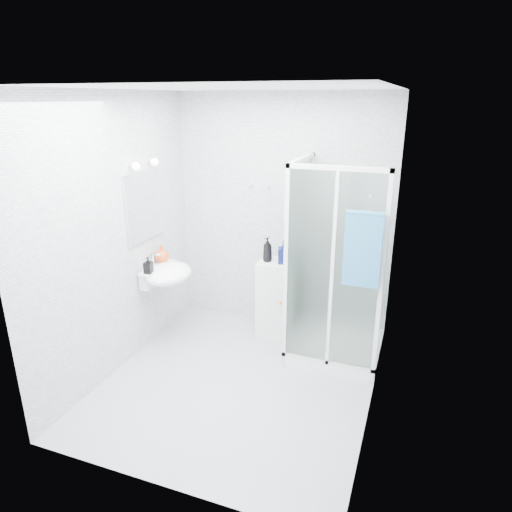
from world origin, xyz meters
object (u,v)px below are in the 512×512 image
at_px(shower_enclosure, 328,316).
at_px(soap_dispenser_orange, 162,254).
at_px(wall_basin, 166,274).
at_px(shampoo_bottle_b, 283,252).
at_px(hand_towel, 363,248).
at_px(storage_cabinet, 275,298).
at_px(soap_dispenser_black, 148,265).
at_px(shampoo_bottle_a, 268,250).

bearing_deg(shower_enclosure, soap_dispenser_orange, -174.37).
relative_size(wall_basin, soap_dispenser_orange, 2.97).
height_order(shampoo_bottle_b, soap_dispenser_orange, shampoo_bottle_b).
xyz_separation_m(hand_towel, soap_dispenser_orange, (-2.11, 0.23, -0.38)).
height_order(shower_enclosure, soap_dispenser_orange, shower_enclosure).
bearing_deg(shower_enclosure, storage_cabinet, 157.97).
distance_m(storage_cabinet, soap_dispenser_orange, 1.33).
bearing_deg(wall_basin, storage_cabinet, 29.56).
xyz_separation_m(storage_cabinet, soap_dispenser_black, (-1.09, -0.77, 0.52)).
distance_m(storage_cabinet, shampoo_bottle_a, 0.57).
height_order(hand_towel, soap_dispenser_black, hand_towel).
distance_m(shower_enclosure, soap_dispenser_black, 1.87).
xyz_separation_m(hand_towel, soap_dispenser_black, (-2.07, -0.10, -0.39)).
bearing_deg(shampoo_bottle_b, shampoo_bottle_a, -178.38).
bearing_deg(shampoo_bottle_a, shower_enclosure, -17.95).
xyz_separation_m(shampoo_bottle_a, soap_dispenser_black, (-1.01, -0.74, -0.05)).
xyz_separation_m(shampoo_bottle_b, soap_dispenser_black, (-1.18, -0.75, -0.04)).
bearing_deg(soap_dispenser_black, hand_towel, 2.91).
bearing_deg(storage_cabinet, wall_basin, -151.94).
height_order(shower_enclosure, shampoo_bottle_b, shower_enclosure).
relative_size(wall_basin, storage_cabinet, 0.65).
bearing_deg(shampoo_bottle_a, soap_dispenser_black, -143.55).
bearing_deg(shampoo_bottle_a, hand_towel, -30.95).
relative_size(storage_cabinet, shampoo_bottle_b, 3.50).
height_order(storage_cabinet, shampoo_bottle_b, shampoo_bottle_b).
height_order(storage_cabinet, soap_dispenser_orange, soap_dispenser_orange).
bearing_deg(shampoo_bottle_a, storage_cabinet, 14.76).
height_order(soap_dispenser_orange, soap_dispenser_black, soap_dispenser_orange).
relative_size(shampoo_bottle_b, soap_dispenser_orange, 1.31).
bearing_deg(soap_dispenser_orange, shampoo_bottle_a, 21.39).
distance_m(wall_basin, soap_dispenser_orange, 0.25).
relative_size(wall_basin, hand_towel, 0.84).
relative_size(shampoo_bottle_a, shampoo_bottle_b, 1.07).
xyz_separation_m(wall_basin, soap_dispenser_orange, (-0.12, 0.14, 0.16)).
relative_size(soap_dispenser_orange, soap_dispenser_black, 1.10).
bearing_deg(shower_enclosure, hand_towel, -50.23).
bearing_deg(shower_enclosure, wall_basin, -169.19).
bearing_deg(soap_dispenser_black, shampoo_bottle_a, 36.45).
bearing_deg(storage_cabinet, shampoo_bottle_b, -13.21).
xyz_separation_m(wall_basin, soap_dispenser_black, (-0.08, -0.19, 0.15)).
distance_m(shampoo_bottle_a, soap_dispenser_orange, 1.13).
distance_m(shampoo_bottle_b, soap_dispenser_black, 1.40).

